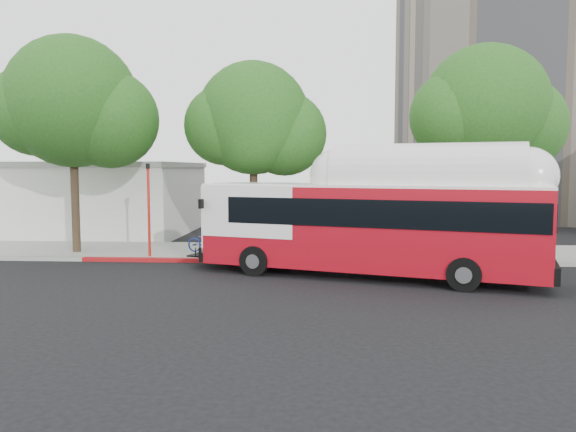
# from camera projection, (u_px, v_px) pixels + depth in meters

# --- Properties ---
(ground) EXTENTS (120.00, 120.00, 0.00)m
(ground) POSITION_uv_depth(u_px,v_px,m) (261.00, 282.00, 19.33)
(ground) COLOR black
(ground) RESTS_ON ground
(sidewalk) EXTENTS (60.00, 5.00, 0.15)m
(sidewalk) POSITION_uv_depth(u_px,v_px,m) (277.00, 252.00, 25.78)
(sidewalk) COLOR gray
(sidewalk) RESTS_ON ground
(curb_strip) EXTENTS (60.00, 0.30, 0.15)m
(curb_strip) POSITION_uv_depth(u_px,v_px,m) (272.00, 261.00, 23.20)
(curb_strip) COLOR gray
(curb_strip) RESTS_ON ground
(red_curb_segment) EXTENTS (10.00, 0.32, 0.16)m
(red_curb_segment) POSITION_uv_depth(u_px,v_px,m) (200.00, 260.00, 23.39)
(red_curb_segment) COLOR maroon
(red_curb_segment) RESTS_ON ground
(street_tree_left) EXTENTS (6.67, 5.80, 9.74)m
(street_tree_left) POSITION_uv_depth(u_px,v_px,m) (83.00, 107.00, 24.83)
(street_tree_left) COLOR #2D2116
(street_tree_left) RESTS_ON ground
(street_tree_mid) EXTENTS (5.75, 5.00, 8.62)m
(street_tree_mid) POSITION_uv_depth(u_px,v_px,m) (263.00, 123.00, 24.88)
(street_tree_mid) COLOR #2D2116
(street_tree_mid) RESTS_ON ground
(street_tree_right) EXTENTS (6.21, 5.40, 9.18)m
(street_tree_right) POSITION_uv_depth(u_px,v_px,m) (495.00, 113.00, 24.02)
(street_tree_right) COLOR #2D2116
(street_tree_right) RESTS_ON ground
(low_commercial_bldg) EXTENTS (16.20, 10.20, 4.25)m
(low_commercial_bldg) POSITION_uv_depth(u_px,v_px,m) (57.00, 197.00, 33.95)
(low_commercial_bldg) COLOR silver
(low_commercial_bldg) RESTS_ON ground
(transit_bus) EXTENTS (13.03, 6.08, 3.83)m
(transit_bus) POSITION_uv_depth(u_px,v_px,m) (370.00, 228.00, 20.03)
(transit_bus) COLOR #9F0B17
(transit_bus) RESTS_ON ground
(signal_pole) EXTENTS (0.12, 0.39, 4.12)m
(signal_pole) POSITION_uv_depth(u_px,v_px,m) (149.00, 211.00, 23.84)
(signal_pole) COLOR red
(signal_pole) RESTS_ON ground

